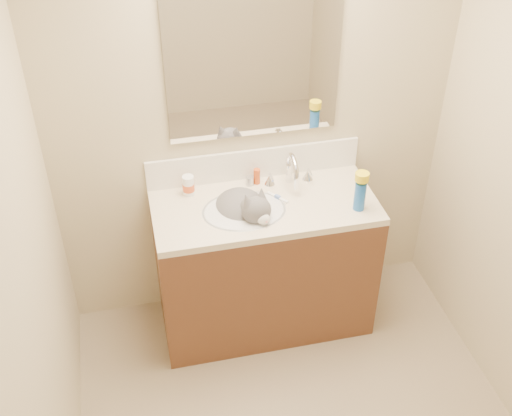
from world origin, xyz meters
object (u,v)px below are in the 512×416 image
cat (244,211)px  basin (244,221)px  pill_bottle (188,185)px  spray_can (360,196)px  silver_jar (250,181)px  vanity_cabinet (264,267)px  amber_bottle (257,176)px  faucet (291,173)px

cat → basin: bearing=-121.6°
pill_bottle → spray_can: (0.85, -0.33, 0.02)m
silver_jar → spray_can: size_ratio=0.33×
silver_jar → cat: bearing=-111.2°
pill_bottle → spray_can: bearing=-21.2°
vanity_cabinet → spray_can: 0.73m
cat → amber_bottle: size_ratio=4.86×
vanity_cabinet → basin: size_ratio=2.67×
vanity_cabinet → faucet: faucet is taller
vanity_cabinet → silver_jar: silver_jar is taller
basin → pill_bottle: pill_bottle is taller
pill_bottle → basin: bearing=-39.0°
faucet → spray_can: bearing=-44.4°
vanity_cabinet → cat: 0.44m
basin → faucet: size_ratio=1.61×
silver_jar → vanity_cabinet: bearing=-78.7°
cat → pill_bottle: bearing=123.9°
vanity_cabinet → pill_bottle: size_ratio=10.49×
vanity_cabinet → amber_bottle: (0.00, 0.20, 0.50)m
cat → pill_bottle: (-0.27, 0.18, 0.09)m
amber_bottle → silver_jar: bearing=-172.0°
cat → spray_can: 0.62m
silver_jar → basin: bearing=-109.6°
faucet → silver_jar: (-0.22, 0.06, -0.06)m
vanity_cabinet → faucet: size_ratio=4.29×
spray_can → vanity_cabinet: bearing=162.5°
cat → faucet: bearing=2.4°
basin → cat: 0.05m
silver_jar → spray_can: 0.62m
pill_bottle → amber_bottle: pill_bottle is taller
faucet → silver_jar: faucet is taller
amber_bottle → cat: bearing=-120.2°
amber_bottle → basin: bearing=-117.7°
basin → silver_jar: size_ratio=8.49×
spray_can → amber_bottle: bearing=143.2°
cat → silver_jar: (0.08, 0.19, 0.06)m
vanity_cabinet → basin: bearing=-166.0°
silver_jar → amber_bottle: 0.05m
vanity_cabinet → faucet: 0.58m
silver_jar → faucet: bearing=-15.2°
cat → silver_jar: 0.22m
vanity_cabinet → silver_jar: (-0.04, 0.20, 0.48)m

